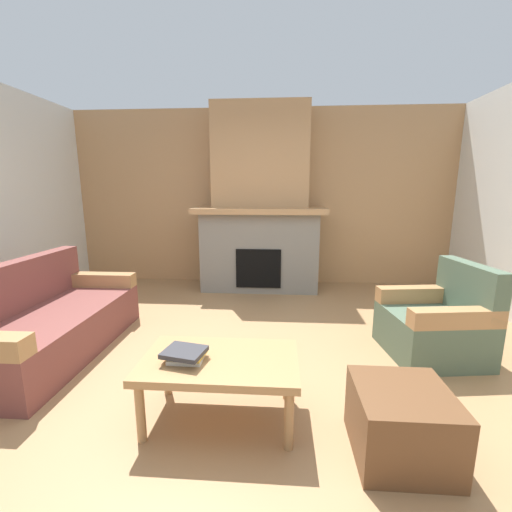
{
  "coord_description": "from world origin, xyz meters",
  "views": [
    {
      "loc": [
        0.29,
        -2.38,
        1.49
      ],
      "look_at": [
        0.04,
        1.15,
        0.78
      ],
      "focal_mm": 23.43,
      "sensor_mm": 36.0,
      "label": 1
    }
  ],
  "objects_px": {
    "fireplace": "(260,212)",
    "armchair": "(437,324)",
    "coffee_table": "(220,366)",
    "couch": "(47,323)",
    "ottoman": "(401,423)"
  },
  "relations": [
    {
      "from": "fireplace",
      "to": "couch",
      "type": "height_order",
      "value": "fireplace"
    },
    {
      "from": "coffee_table",
      "to": "ottoman",
      "type": "xyz_separation_m",
      "value": [
        1.07,
        -0.23,
        -0.18
      ]
    },
    {
      "from": "couch",
      "to": "armchair",
      "type": "relative_size",
      "value": 2.12
    },
    {
      "from": "coffee_table",
      "to": "fireplace",
      "type": "bearing_deg",
      "value": 88.51
    },
    {
      "from": "armchair",
      "to": "ottoman",
      "type": "relative_size",
      "value": 1.64
    },
    {
      "from": "fireplace",
      "to": "coffee_table",
      "type": "bearing_deg",
      "value": -91.49
    },
    {
      "from": "couch",
      "to": "coffee_table",
      "type": "bearing_deg",
      "value": -24.14
    },
    {
      "from": "fireplace",
      "to": "armchair",
      "type": "xyz_separation_m",
      "value": [
        1.73,
        -2.05,
        -0.87
      ]
    },
    {
      "from": "fireplace",
      "to": "armchair",
      "type": "bearing_deg",
      "value": -49.92
    },
    {
      "from": "couch",
      "to": "ottoman",
      "type": "relative_size",
      "value": 3.47
    },
    {
      "from": "coffee_table",
      "to": "armchair",
      "type": "bearing_deg",
      "value": 29.07
    },
    {
      "from": "armchair",
      "to": "ottoman",
      "type": "xyz_separation_m",
      "value": [
        -0.74,
        -1.24,
        -0.09
      ]
    },
    {
      "from": "fireplace",
      "to": "ottoman",
      "type": "xyz_separation_m",
      "value": [
        0.99,
        -3.29,
        -0.96
      ]
    },
    {
      "from": "armchair",
      "to": "ottoman",
      "type": "height_order",
      "value": "armchair"
    },
    {
      "from": "fireplace",
      "to": "coffee_table",
      "type": "distance_m",
      "value": 3.16
    }
  ]
}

